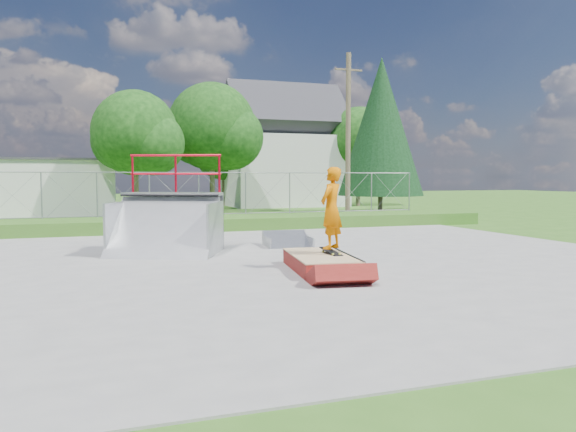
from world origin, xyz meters
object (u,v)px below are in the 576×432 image
object	(u,v)px
grind_box	(320,263)
quarter_pipe	(165,204)
skater	(331,211)
flat_bank_ramp	(288,240)

from	to	relation	value
grind_box	quarter_pipe	distance (m)	4.94
grind_box	skater	distance (m)	1.18
flat_bank_ramp	skater	xyz separation A→B (m)	(-0.48, -4.36, 1.13)
quarter_pipe	flat_bank_ramp	bearing A→B (deg)	32.53
quarter_pipe	skater	world-z (taller)	quarter_pipe
grind_box	skater	bearing A→B (deg)	12.41
grind_box	quarter_pipe	size ratio (longest dim) A/B	0.99
quarter_pipe	flat_bank_ramp	world-z (taller)	quarter_pipe
grind_box	flat_bank_ramp	world-z (taller)	flat_bank_ramp
quarter_pipe	flat_bank_ramp	xyz separation A→B (m)	(3.68, 0.58, -1.17)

